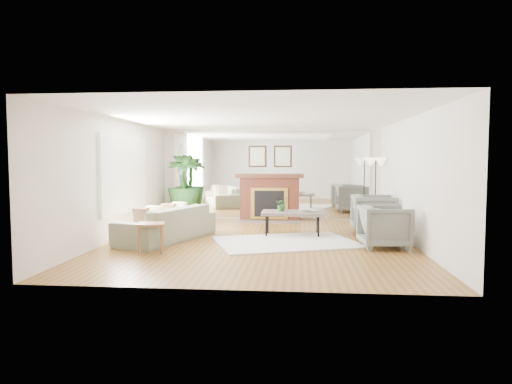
# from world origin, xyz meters

# --- Properties ---
(ground) EXTENTS (7.00, 7.00, 0.00)m
(ground) POSITION_xyz_m (0.00, 0.00, 0.00)
(ground) COLOR brown
(ground) RESTS_ON ground
(wall_left) EXTENTS (0.02, 7.00, 2.50)m
(wall_left) POSITION_xyz_m (-2.99, 0.00, 1.25)
(wall_left) COLOR silver
(wall_left) RESTS_ON ground
(wall_right) EXTENTS (0.02, 7.00, 2.50)m
(wall_right) POSITION_xyz_m (2.99, 0.00, 1.25)
(wall_right) COLOR silver
(wall_right) RESTS_ON ground
(wall_back) EXTENTS (6.00, 0.02, 2.50)m
(wall_back) POSITION_xyz_m (0.00, 3.49, 1.25)
(wall_back) COLOR silver
(wall_back) RESTS_ON ground
(mirror_panel) EXTENTS (5.40, 0.04, 2.40)m
(mirror_panel) POSITION_xyz_m (0.00, 3.47, 1.25)
(mirror_panel) COLOR silver
(mirror_panel) RESTS_ON wall_back
(window_panel) EXTENTS (0.04, 2.40, 1.50)m
(window_panel) POSITION_xyz_m (-2.96, 0.40, 1.35)
(window_panel) COLOR #B2E09E
(window_panel) RESTS_ON wall_left
(fireplace) EXTENTS (1.85, 0.83, 2.05)m
(fireplace) POSITION_xyz_m (0.00, 3.26, 0.66)
(fireplace) COLOR brown
(fireplace) RESTS_ON ground
(area_rug) EXTENTS (3.18, 2.72, 0.03)m
(area_rug) POSITION_xyz_m (0.53, -0.11, 0.01)
(area_rug) COLOR silver
(area_rug) RESTS_ON ground
(coffee_table) EXTENTS (1.33, 0.78, 0.53)m
(coffee_table) POSITION_xyz_m (0.65, 0.78, 0.49)
(coffee_table) COLOR #5B5148
(coffee_table) RESTS_ON ground
(sofa) EXTENTS (1.68, 2.56, 0.70)m
(sofa) POSITION_xyz_m (-1.91, -0.04, 0.35)
(sofa) COLOR gray
(sofa) RESTS_ON ground
(armchair_back) EXTENTS (0.97, 0.94, 0.87)m
(armchair_back) POSITION_xyz_m (2.49, 1.33, 0.44)
(armchair_back) COLOR slate
(armchair_back) RESTS_ON ground
(armchair_front) EXTENTS (0.95, 0.93, 0.80)m
(armchair_front) POSITION_xyz_m (2.40, -0.45, 0.40)
(armchair_front) COLOR slate
(armchair_front) RESTS_ON ground
(side_table) EXTENTS (0.57, 0.57, 0.54)m
(side_table) POSITION_xyz_m (-1.83, -1.31, 0.45)
(side_table) COLOR brown
(side_table) RESTS_ON ground
(potted_ficus) EXTENTS (1.03, 1.03, 1.81)m
(potted_ficus) POSITION_xyz_m (-2.36, 3.10, 0.96)
(potted_ficus) COLOR #29241E
(potted_ficus) RESTS_ON ground
(floor_lamp) EXTENTS (0.56, 0.31, 1.72)m
(floor_lamp) POSITION_xyz_m (2.70, 2.48, 1.47)
(floor_lamp) COLOR black
(floor_lamp) RESTS_ON ground
(tabletop_plant) EXTENTS (0.30, 0.26, 0.31)m
(tabletop_plant) POSITION_xyz_m (0.42, 0.82, 0.69)
(tabletop_plant) COLOR #2A561F
(tabletop_plant) RESTS_ON coffee_table
(fruit_bowl) EXTENTS (0.32, 0.32, 0.07)m
(fruit_bowl) POSITION_xyz_m (0.92, 0.70, 0.57)
(fruit_bowl) COLOR brown
(fruit_bowl) RESTS_ON coffee_table
(book) EXTENTS (0.31, 0.35, 0.02)m
(book) POSITION_xyz_m (0.97, 0.88, 0.54)
(book) COLOR brown
(book) RESTS_ON coffee_table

